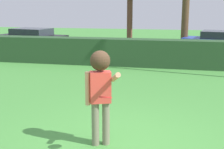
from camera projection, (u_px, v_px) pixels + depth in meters
ground_plane at (119, 143)px, 6.02m from camera, size 60.00×60.00×0.00m
person at (100, 85)px, 5.70m from camera, size 0.73×0.67×1.80m
frisbee at (105, 97)px, 5.22m from camera, size 0.23×0.22×0.09m
hedge_row at (154, 53)px, 13.49m from camera, size 27.30×0.90×1.18m
parked_car_black at (32, 38)px, 19.04m from camera, size 4.44×2.46×1.25m
parked_car_blue at (223, 42)px, 16.98m from camera, size 4.45×2.50×1.25m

